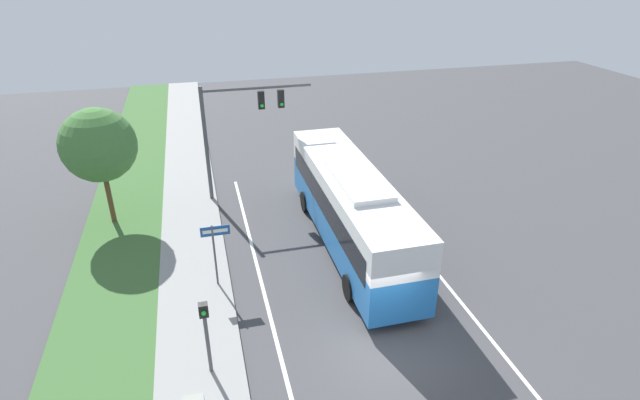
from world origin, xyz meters
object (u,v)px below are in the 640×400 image
at_px(bus, 350,204).
at_px(pedestrian_signal, 206,327).
at_px(signal_gantry, 238,119).
at_px(street_sign, 215,245).

xyz_separation_m(bus, pedestrian_signal, (-6.56, -6.28, -0.17)).
bearing_deg(signal_gantry, street_sign, -103.58).
relative_size(bus, street_sign, 4.35).
bearing_deg(street_sign, pedestrian_signal, -97.32).
xyz_separation_m(pedestrian_signal, street_sign, (0.59, 4.62, 0.00)).
xyz_separation_m(bus, signal_gantry, (-4.07, 6.21, 2.29)).
bearing_deg(pedestrian_signal, signal_gantry, 78.71).
height_order(signal_gantry, street_sign, signal_gantry).
height_order(bus, signal_gantry, signal_gantry).
height_order(bus, street_sign, bus).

